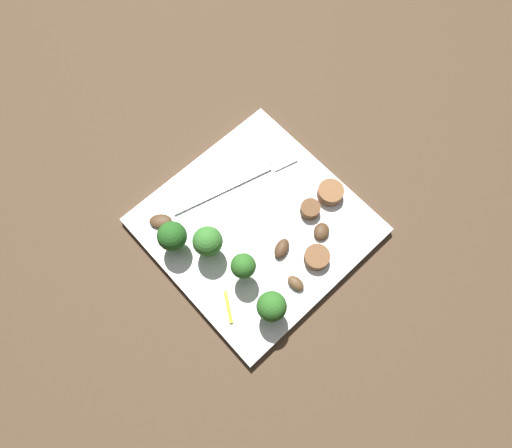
# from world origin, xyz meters

# --- Properties ---
(ground_plane) EXTENTS (1.40, 1.40, 0.00)m
(ground_plane) POSITION_xyz_m (0.00, 0.00, 0.00)
(ground_plane) COLOR #4C3826
(plate) EXTENTS (0.25, 0.25, 0.01)m
(plate) POSITION_xyz_m (0.00, 0.00, 0.01)
(plate) COLOR white
(plate) RESTS_ON ground_plane
(fork) EXTENTS (0.18, 0.06, 0.00)m
(fork) POSITION_xyz_m (0.03, 0.06, 0.01)
(fork) COLOR silver
(fork) RESTS_ON plate
(broccoli_floret_0) EXTENTS (0.04, 0.04, 0.05)m
(broccoli_floret_0) POSITION_xyz_m (-0.09, 0.05, 0.05)
(broccoli_floret_0) COLOR #296420
(broccoli_floret_0) RESTS_ON plate
(broccoli_floret_1) EXTENTS (0.04, 0.04, 0.05)m
(broccoli_floret_1) POSITION_xyz_m (-0.07, 0.01, 0.05)
(broccoli_floret_1) COLOR #408630
(broccoli_floret_1) RESTS_ON plate
(broccoli_floret_2) EXTENTS (0.03, 0.03, 0.05)m
(broccoli_floret_2) POSITION_xyz_m (-0.06, -0.04, 0.05)
(broccoli_floret_2) COLOR #347525
(broccoli_floret_2) RESTS_ON plate
(broccoli_floret_3) EXTENTS (0.04, 0.04, 0.05)m
(broccoli_floret_3) POSITION_xyz_m (-0.06, -0.10, 0.05)
(broccoli_floret_3) COLOR #347525
(broccoli_floret_3) RESTS_ON plate
(sausage_slice_0) EXTENTS (0.04, 0.04, 0.01)m
(sausage_slice_0) POSITION_xyz_m (0.02, -0.09, 0.02)
(sausage_slice_0) COLOR brown
(sausage_slice_0) RESTS_ON plate
(sausage_slice_1) EXTENTS (0.03, 0.03, 0.01)m
(sausage_slice_1) POSITION_xyz_m (0.06, -0.04, 0.02)
(sausage_slice_1) COLOR brown
(sausage_slice_1) RESTS_ON plate
(sausage_slice_2) EXTENTS (0.04, 0.04, 0.02)m
(sausage_slice_2) POSITION_xyz_m (0.10, -0.04, 0.02)
(sausage_slice_2) COLOR brown
(sausage_slice_2) RESTS_ON plate
(mushroom_0) EXTENTS (0.03, 0.03, 0.01)m
(mushroom_0) POSITION_xyz_m (0.05, -0.07, 0.02)
(mushroom_0) COLOR #4C331E
(mushroom_0) RESTS_ON plate
(mushroom_1) EXTENTS (0.04, 0.03, 0.01)m
(mushroom_1) POSITION_xyz_m (-0.09, 0.09, 0.02)
(mushroom_1) COLOR #4C331E
(mushroom_1) RESTS_ON plate
(mushroom_2) EXTENTS (0.02, 0.02, 0.01)m
(mushroom_2) POSITION_xyz_m (-0.02, -0.09, 0.02)
(mushroom_2) COLOR brown
(mushroom_2) RESTS_ON plate
(mushroom_3) EXTENTS (0.03, 0.03, 0.01)m
(mushroom_3) POSITION_xyz_m (-0.00, -0.05, 0.02)
(mushroom_3) COLOR #4C331E
(mushroom_3) RESTS_ON plate
(pepper_strip_1) EXTENTS (0.02, 0.04, 0.00)m
(pepper_strip_1) POSITION_xyz_m (-0.10, -0.06, 0.01)
(pepper_strip_1) COLOR yellow
(pepper_strip_1) RESTS_ON plate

